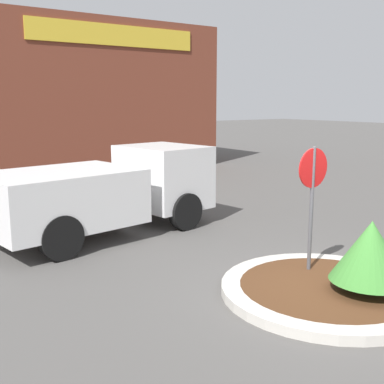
% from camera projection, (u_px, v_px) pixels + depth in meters
% --- Properties ---
extents(ground_plane, '(120.00, 120.00, 0.00)m').
position_uv_depth(ground_plane, '(326.00, 295.00, 8.21)').
color(ground_plane, '#514F4C').
extents(traffic_island, '(3.58, 3.58, 0.17)m').
position_uv_depth(traffic_island, '(326.00, 290.00, 8.19)').
color(traffic_island, '#BCB7AD').
rests_on(traffic_island, ground_plane).
extents(stop_sign, '(0.72, 0.07, 2.45)m').
position_uv_depth(stop_sign, '(312.00, 188.00, 8.70)').
color(stop_sign, '#4C4C51').
rests_on(stop_sign, ground_plane).
extents(island_shrub, '(1.28, 1.28, 1.20)m').
position_uv_depth(island_shrub, '(370.00, 251.00, 7.79)').
color(island_shrub, brown).
rests_on(island_shrub, traffic_island).
extents(utility_truck, '(5.92, 3.10, 2.07)m').
position_uv_depth(utility_truck, '(106.00, 190.00, 11.83)').
color(utility_truck, silver).
rests_on(utility_truck, ground_plane).
extents(storefront_building, '(11.28, 6.07, 6.91)m').
position_uv_depth(storefront_building, '(90.00, 97.00, 23.94)').
color(storefront_building, brown).
rests_on(storefront_building, ground_plane).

